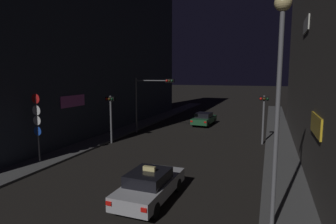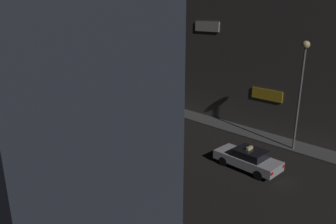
# 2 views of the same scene
# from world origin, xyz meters

# --- Properties ---
(sidewalk_left) EXTENTS (2.18, 53.69, 0.13)m
(sidewalk_left) POSITION_xyz_m (-7.24, 24.84, 0.07)
(sidewalk_left) COLOR #4C4C4C
(sidewalk_left) RESTS_ON ground_plane
(sidewalk_right) EXTENTS (2.18, 53.69, 0.13)m
(sidewalk_right) POSITION_xyz_m (7.24, 24.84, 0.07)
(sidewalk_right) COLOR #4C4C4C
(sidewalk_right) RESTS_ON ground_plane
(building_facade_right) EXTENTS (6.23, 33.41, 19.09)m
(building_facade_right) POSITION_xyz_m (11.40, 19.32, 9.54)
(building_facade_right) COLOR #514C47
(building_facade_right) RESTS_ON ground_plane
(taxi) EXTENTS (1.88, 4.48, 1.62)m
(taxi) POSITION_xyz_m (1.46, 9.96, 0.74)
(taxi) COLOR #B7B7BC
(taxi) RESTS_ON ground_plane
(far_car) EXTENTS (2.06, 4.55, 1.42)m
(far_car) POSITION_xyz_m (-0.53, 29.61, 0.73)
(far_car) COLOR #1E512D
(far_car) RESTS_ON ground_plane
(traffic_light_overhead) EXTENTS (3.97, 0.42, 5.34)m
(traffic_light_overhead) POSITION_xyz_m (-4.42, 23.39, 3.85)
(traffic_light_overhead) COLOR slate
(traffic_light_overhead) RESTS_ON ground_plane
(traffic_light_left_kerb) EXTENTS (0.80, 0.42, 3.94)m
(traffic_light_left_kerb) POSITION_xyz_m (-5.89, 18.74, 2.81)
(traffic_light_left_kerb) COLOR slate
(traffic_light_left_kerb) RESTS_ON ground_plane
(traffic_light_right_kerb) EXTENTS (0.80, 0.42, 3.99)m
(traffic_light_right_kerb) POSITION_xyz_m (5.89, 22.60, 2.84)
(traffic_light_right_kerb) COLOR slate
(traffic_light_right_kerb) RESTS_ON ground_plane
(sign_pole_left) EXTENTS (0.63, 0.10, 4.33)m
(sign_pole_left) POSITION_xyz_m (-7.30, 12.41, 2.70)
(sign_pole_left) COLOR slate
(sign_pole_left) RESTS_ON sidewalk_left
(street_lamp_near_block) EXTENTS (0.56, 0.56, 8.10)m
(street_lamp_near_block) POSITION_xyz_m (6.58, 9.17, 5.83)
(street_lamp_near_block) COLOR slate
(street_lamp_near_block) RESTS_ON sidewalk_right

